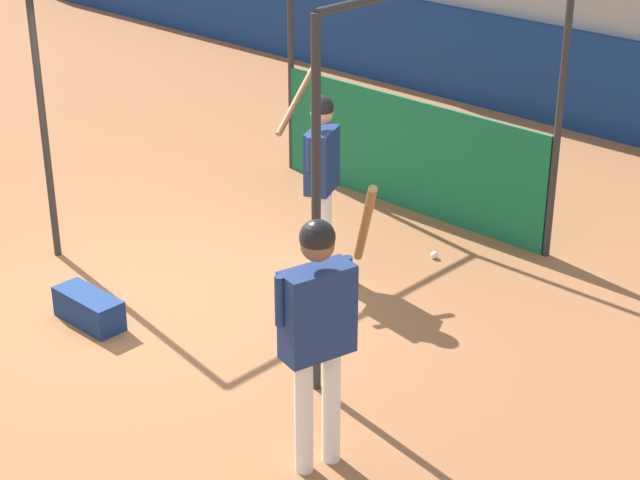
% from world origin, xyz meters
% --- Properties ---
extents(ground_plane, '(60.00, 60.00, 0.00)m').
position_xyz_m(ground_plane, '(0.00, 0.00, 0.00)').
color(ground_plane, '#935B38').
extents(outfield_wall, '(24.00, 0.12, 1.31)m').
position_xyz_m(outfield_wall, '(0.00, 6.94, 0.65)').
color(outfield_wall, navy).
rests_on(outfield_wall, ground).
extents(bleacher_section, '(7.05, 2.40, 2.59)m').
position_xyz_m(bleacher_section, '(0.00, 8.21, 1.29)').
color(bleacher_section, '#9E9E99').
rests_on(bleacher_section, ground).
extents(batting_cage, '(3.62, 3.39, 3.00)m').
position_xyz_m(batting_cage, '(0.36, 2.75, 1.26)').
color(batting_cage, '#282828').
rests_on(batting_cage, ground).
extents(player_batter, '(0.70, 0.77, 1.93)m').
position_xyz_m(player_batter, '(0.73, 1.61, 1.06)').
color(player_batter, white).
rests_on(player_batter, ground).
extents(player_waiting, '(0.48, 0.84, 2.13)m').
position_xyz_m(player_waiting, '(2.83, -0.65, 1.16)').
color(player_waiting, white).
rests_on(player_waiting, ground).
extents(equipment_bag, '(0.70, 0.28, 0.28)m').
position_xyz_m(equipment_bag, '(-0.03, -0.55, 0.14)').
color(equipment_bag, navy).
rests_on(equipment_bag, ground).
extents(baseball, '(0.07, 0.07, 0.07)m').
position_xyz_m(baseball, '(1.37, 2.56, 0.04)').
color(baseball, white).
rests_on(baseball, ground).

